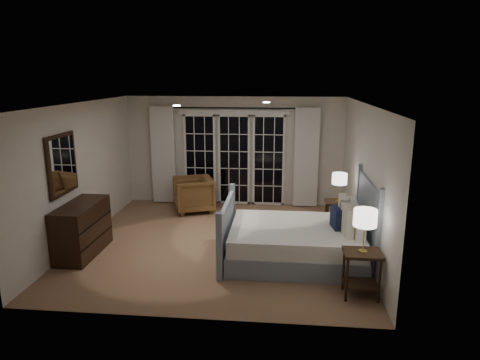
# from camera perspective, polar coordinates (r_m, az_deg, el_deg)

# --- Properties ---
(floor) EXTENTS (5.00, 5.00, 0.00)m
(floor) POSITION_cam_1_polar(r_m,az_deg,el_deg) (7.87, -2.80, -8.35)
(floor) COLOR #946F4F
(floor) RESTS_ON ground
(ceiling) EXTENTS (5.00, 5.00, 0.00)m
(ceiling) POSITION_cam_1_polar(r_m,az_deg,el_deg) (7.30, -3.03, 10.13)
(ceiling) COLOR white
(ceiling) RESTS_ON wall_back
(wall_left) EXTENTS (0.02, 5.00, 2.50)m
(wall_left) POSITION_cam_1_polar(r_m,az_deg,el_deg) (8.23, -20.39, 0.90)
(wall_left) COLOR silver
(wall_left) RESTS_ON floor
(wall_right) EXTENTS (0.02, 5.00, 2.50)m
(wall_right) POSITION_cam_1_polar(r_m,az_deg,el_deg) (7.54, 16.24, 0.09)
(wall_right) COLOR silver
(wall_right) RESTS_ON floor
(wall_back) EXTENTS (5.00, 0.02, 2.50)m
(wall_back) POSITION_cam_1_polar(r_m,az_deg,el_deg) (9.92, -0.78, 3.86)
(wall_back) COLOR silver
(wall_back) RESTS_ON floor
(wall_front) EXTENTS (5.00, 0.02, 2.50)m
(wall_front) POSITION_cam_1_polar(r_m,az_deg,el_deg) (5.13, -7.04, -5.89)
(wall_front) COLOR silver
(wall_front) RESTS_ON floor
(french_doors) EXTENTS (2.50, 0.04, 2.20)m
(french_doors) POSITION_cam_1_polar(r_m,az_deg,el_deg) (9.91, -0.80, 2.90)
(french_doors) COLOR black
(french_doors) RESTS_ON wall_back
(curtain_rod) EXTENTS (3.50, 0.03, 0.03)m
(curtain_rod) POSITION_cam_1_polar(r_m,az_deg,el_deg) (9.69, -0.87, 9.59)
(curtain_rod) COLOR black
(curtain_rod) RESTS_ON wall_back
(curtain_left) EXTENTS (0.55, 0.10, 2.25)m
(curtain_left) POSITION_cam_1_polar(r_m,az_deg,el_deg) (10.13, -10.18, 3.28)
(curtain_left) COLOR silver
(curtain_left) RESTS_ON curtain_rod
(curtain_right) EXTENTS (0.55, 0.10, 2.25)m
(curtain_right) POSITION_cam_1_polar(r_m,az_deg,el_deg) (9.77, 8.82, 2.95)
(curtain_right) COLOR silver
(curtain_right) RESTS_ON curtain_rod
(downlight_a) EXTENTS (0.12, 0.12, 0.01)m
(downlight_a) POSITION_cam_1_polar(r_m,az_deg,el_deg) (7.82, 3.54, 10.30)
(downlight_a) COLOR white
(downlight_a) RESTS_ON ceiling
(downlight_b) EXTENTS (0.12, 0.12, 0.01)m
(downlight_b) POSITION_cam_1_polar(r_m,az_deg,el_deg) (7.03, -8.44, 9.78)
(downlight_b) COLOR white
(downlight_b) RESTS_ON ceiling
(bed) EXTENTS (2.32, 1.67, 1.36)m
(bed) POSITION_cam_1_polar(r_m,az_deg,el_deg) (7.13, 7.89, -7.97)
(bed) COLOR gray
(bed) RESTS_ON floor
(nightstand_left) EXTENTS (0.50, 0.40, 0.66)m
(nightstand_left) POSITION_cam_1_polar(r_m,az_deg,el_deg) (6.15, 15.91, -11.11)
(nightstand_left) COLOR black
(nightstand_left) RESTS_ON floor
(nightstand_right) EXTENTS (0.49, 0.39, 0.64)m
(nightstand_right) POSITION_cam_1_polar(r_m,az_deg,el_deg) (8.38, 12.89, -4.22)
(nightstand_right) COLOR black
(nightstand_right) RESTS_ON floor
(lamp_left) EXTENTS (0.31, 0.31, 0.60)m
(lamp_left) POSITION_cam_1_polar(r_m,az_deg,el_deg) (5.89, 16.36, -4.91)
(lamp_left) COLOR gold
(lamp_left) RESTS_ON nightstand_left
(lamp_right) EXTENTS (0.28, 0.28, 0.54)m
(lamp_right) POSITION_cam_1_polar(r_m,az_deg,el_deg) (8.21, 13.13, 0.11)
(lamp_right) COLOR gold
(lamp_right) RESTS_ON nightstand_right
(armchair) EXTENTS (1.08, 1.07, 0.77)m
(armchair) POSITION_cam_1_polar(r_m,az_deg,el_deg) (9.57, -6.24, -1.91)
(armchair) COLOR brown
(armchair) RESTS_ON floor
(dresser) EXTENTS (0.53, 1.25, 0.88)m
(dresser) POSITION_cam_1_polar(r_m,az_deg,el_deg) (7.73, -20.31, -6.16)
(dresser) COLOR black
(dresser) RESTS_ON floor
(mirror) EXTENTS (0.05, 0.85, 1.00)m
(mirror) POSITION_cam_1_polar(r_m,az_deg,el_deg) (7.55, -22.63, 1.92)
(mirror) COLOR black
(mirror) RESTS_ON wall_left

